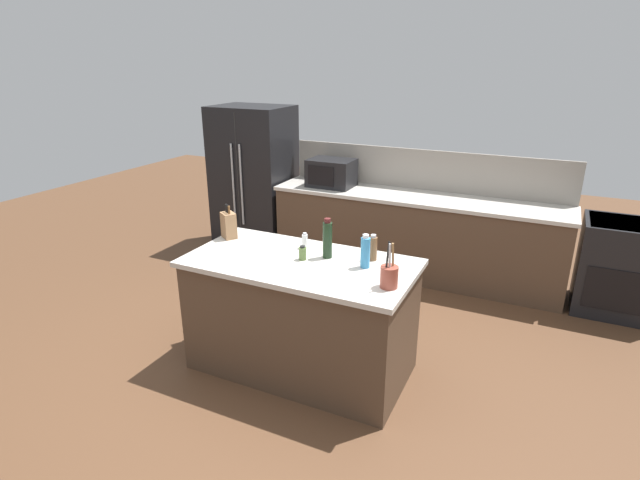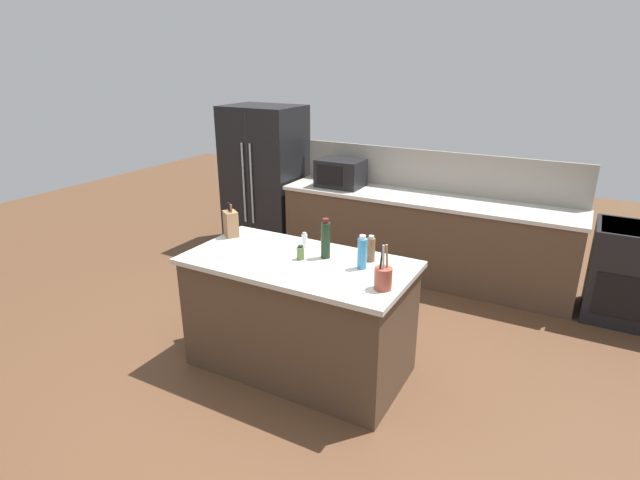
{
  "view_description": "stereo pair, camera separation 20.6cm",
  "coord_description": "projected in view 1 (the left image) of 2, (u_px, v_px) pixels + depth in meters",
  "views": [
    {
      "loc": [
        1.63,
        -3.08,
        2.39
      ],
      "look_at": [
        0.0,
        0.35,
        0.99
      ],
      "focal_mm": 28.0,
      "sensor_mm": 36.0,
      "label": 1
    },
    {
      "loc": [
        1.82,
        -2.98,
        2.39
      ],
      "look_at": [
        0.0,
        0.35,
        0.99
      ],
      "focal_mm": 28.0,
      "sensor_mm": 36.0,
      "label": 2
    }
  ],
  "objects": [
    {
      "name": "salt_shaker",
      "position": [
        305.0,
        241.0,
        4.0
      ],
      "size": [
        0.05,
        0.05,
        0.13
      ],
      "color": "silver",
      "rests_on": "kitchen_island"
    },
    {
      "name": "pepper_grinder",
      "position": [
        373.0,
        248.0,
        3.75
      ],
      "size": [
        0.06,
        0.06,
        0.2
      ],
      "color": "brown",
      "rests_on": "kitchen_island"
    },
    {
      "name": "refrigerator",
      "position": [
        254.0,
        178.0,
        6.43
      ],
      "size": [
        0.95,
        0.75,
        1.82
      ],
      "color": "black",
      "rests_on": "ground_plane"
    },
    {
      "name": "wall_backsplash",
      "position": [
        425.0,
        170.0,
        5.7
      ],
      "size": [
        3.23,
        0.03,
        0.46
      ],
      "primitive_type": "cube",
      "color": "gray",
      "rests_on": "back_counter_run"
    },
    {
      "name": "utensil_crock",
      "position": [
        389.0,
        276.0,
        3.31
      ],
      "size": [
        0.12,
        0.12,
        0.32
      ],
      "color": "brown",
      "rests_on": "kitchen_island"
    },
    {
      "name": "range_oven",
      "position": [
        620.0,
        267.0,
        4.84
      ],
      "size": [
        0.76,
        0.65,
        0.92
      ],
      "color": "black",
      "rests_on": "ground_plane"
    },
    {
      "name": "ground_plane",
      "position": [
        302.0,
        366.0,
        4.09
      ],
      "size": [
        14.0,
        14.0,
        0.0
      ],
      "primitive_type": "plane",
      "color": "brown"
    },
    {
      "name": "microwave",
      "position": [
        331.0,
        173.0,
        5.87
      ],
      "size": [
        0.53,
        0.39,
        0.32
      ],
      "color": "black",
      "rests_on": "back_counter_run"
    },
    {
      "name": "back_counter_run",
      "position": [
        414.0,
        236.0,
        5.67
      ],
      "size": [
        3.27,
        0.66,
        0.94
      ],
      "color": "#4C3828",
      "rests_on": "ground_plane"
    },
    {
      "name": "wine_bottle",
      "position": [
        327.0,
        239.0,
        3.78
      ],
      "size": [
        0.07,
        0.07,
        0.31
      ],
      "color": "black",
      "rests_on": "kitchen_island"
    },
    {
      "name": "knife_block",
      "position": [
        229.0,
        225.0,
        4.2
      ],
      "size": [
        0.16,
        0.16,
        0.29
      ],
      "rotation": [
        0.0,
        0.0,
        -0.6
      ],
      "color": "#936B47",
      "rests_on": "kitchen_island"
    },
    {
      "name": "dish_soap_bottle",
      "position": [
        365.0,
        252.0,
        3.61
      ],
      "size": [
        0.07,
        0.07,
        0.25
      ],
      "color": "#3384BC",
      "rests_on": "kitchen_island"
    },
    {
      "name": "kitchen_island",
      "position": [
        301.0,
        315.0,
        3.93
      ],
      "size": [
        1.74,
        0.9,
        0.94
      ],
      "color": "#4C3828",
      "rests_on": "ground_plane"
    },
    {
      "name": "spice_jar_oregano",
      "position": [
        302.0,
        253.0,
        3.77
      ],
      "size": [
        0.06,
        0.06,
        0.11
      ],
      "color": "#567038",
      "rests_on": "kitchen_island"
    }
  ]
}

